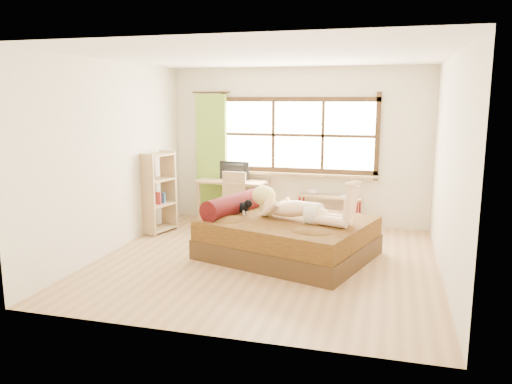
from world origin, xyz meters
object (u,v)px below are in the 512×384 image
(desk, at_px, (232,186))
(pipe_shelf, at_px, (330,204))
(kitten, at_px, (241,205))
(woman, at_px, (299,197))
(chair, at_px, (232,197))
(bed, at_px, (285,235))
(bookshelf, at_px, (158,192))

(desk, relative_size, pipe_shelf, 1.12)
(kitten, xyz_separation_m, pipe_shelf, (1.09, 1.67, -0.26))
(woman, relative_size, kitten, 4.67)
(kitten, bearing_deg, chair, 130.95)
(bed, height_order, chair, chair)
(kitten, distance_m, chair, 1.30)
(bed, xyz_separation_m, bookshelf, (-2.27, 0.70, 0.38))
(chair, bearing_deg, bookshelf, -147.10)
(woman, height_order, bookshelf, bookshelf)
(bed, distance_m, pipe_shelf, 1.81)
(chair, bearing_deg, pipe_shelf, 21.66)
(kitten, xyz_separation_m, chair, (-0.52, 1.19, -0.13))
(desk, relative_size, bookshelf, 0.96)
(kitten, distance_m, desk, 1.67)
(kitten, distance_m, pipe_shelf, 2.01)
(woman, xyz_separation_m, desk, (-1.50, 1.70, -0.20))
(woman, bearing_deg, kitten, -172.36)
(bed, distance_m, bookshelf, 2.40)
(bed, xyz_separation_m, chair, (-1.19, 1.27, 0.24))
(bed, height_order, kitten, bed)
(woman, relative_size, chair, 1.57)
(desk, height_order, bookshelf, bookshelf)
(chair, bearing_deg, kitten, -61.51)
(bed, xyz_separation_m, pipe_shelf, (0.42, 1.75, 0.11))
(bed, xyz_separation_m, desk, (-1.29, 1.64, 0.37))
(bookshelf, bearing_deg, bed, -2.72)
(kitten, bearing_deg, woman, 7.64)
(desk, xyz_separation_m, bookshelf, (-0.97, -0.94, 0.01))
(desk, bearing_deg, woman, -43.74)
(kitten, height_order, bookshelf, bookshelf)
(bed, bearing_deg, woman, -0.76)
(woman, distance_m, kitten, 0.90)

